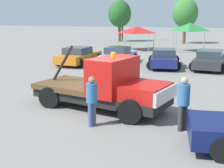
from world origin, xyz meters
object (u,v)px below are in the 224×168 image
at_px(parked_car_navy, 164,58).
at_px(canopy_tent_green, 190,27).
at_px(tow_truck, 108,87).
at_px(person_at_hood, 92,98).
at_px(person_near_truck, 184,100).
at_px(tree_left, 120,14).
at_px(utility_pole, 122,7).
at_px(parked_car_skyblue, 118,56).
at_px(tree_center, 185,13).
at_px(parked_car_orange, 79,56).
at_px(parked_car_charcoal, 210,60).
at_px(canopy_tent_red, 137,30).

bearing_deg(parked_car_navy, canopy_tent_green, -13.96).
distance_m(tow_truck, person_at_hood, 1.97).
bearing_deg(canopy_tent_green, person_near_truck, -87.12).
distance_m(tree_left, utility_pole, 1.34).
relative_size(tow_truck, parked_car_navy, 1.25).
distance_m(parked_car_navy, tree_left, 22.03).
height_order(parked_car_skyblue, tree_center, tree_center).
bearing_deg(tow_truck, utility_pole, 118.64).
height_order(person_at_hood, utility_pole, utility_pole).
xyz_separation_m(person_at_hood, parked_car_orange, (-5.76, 12.50, -0.36)).
height_order(tow_truck, parked_car_skyblue, tow_truck).
relative_size(parked_car_skyblue, canopy_tent_green, 1.53).
distance_m(person_near_truck, person_at_hood, 3.07).
relative_size(parked_car_orange, parked_car_charcoal, 0.97).
height_order(person_near_truck, parked_car_orange, person_near_truck).
bearing_deg(utility_pole, parked_car_navy, -67.18).
bearing_deg(canopy_tent_green, parked_car_orange, -124.48).
height_order(person_at_hood, canopy_tent_red, canopy_tent_red).
xyz_separation_m(parked_car_orange, utility_pole, (-2.28, 21.41, 4.13)).
relative_size(canopy_tent_green, tree_center, 0.52).
xyz_separation_m(tree_left, utility_pole, (0.16, 0.91, 0.98)).
xyz_separation_m(parked_car_charcoal, utility_pole, (-11.97, 20.66, 4.13)).
bearing_deg(canopy_tent_green, canopy_tent_red, -177.71).
bearing_deg(canopy_tent_red, tow_truck, -80.57).
distance_m(parked_car_orange, canopy_tent_green, 13.60).
relative_size(tow_truck, parked_car_orange, 1.28).
relative_size(canopy_tent_red, canopy_tent_green, 1.09).
relative_size(parked_car_navy, canopy_tent_red, 1.49).
distance_m(parked_car_charcoal, canopy_tent_red, 12.73).
bearing_deg(parked_car_skyblue, parked_car_navy, -94.29).
height_order(parked_car_orange, utility_pole, utility_pole).
distance_m(canopy_tent_green, tree_left, 13.83).
xyz_separation_m(tow_truck, canopy_tent_green, (1.93, 21.64, 1.58)).
height_order(person_near_truck, canopy_tent_green, canopy_tent_green).
height_order(parked_car_orange, parked_car_navy, same).
height_order(person_at_hood, tree_center, tree_center).
height_order(tow_truck, parked_car_navy, tow_truck).
height_order(parked_car_orange, tree_center, tree_center).
distance_m(parked_car_skyblue, tree_center, 19.60).
height_order(tow_truck, tree_center, tree_center).
distance_m(person_at_hood, tree_left, 34.12).
distance_m(person_near_truck, canopy_tent_green, 23.21).
bearing_deg(tow_truck, parked_car_charcoal, 85.13).
bearing_deg(tow_truck, parked_car_skyblue, 118.29).
relative_size(parked_car_orange, canopy_tent_red, 1.45).
bearing_deg(person_near_truck, parked_car_skyblue, 147.67).
xyz_separation_m(parked_car_skyblue, utility_pole, (-5.16, 20.36, 4.14)).
bearing_deg(tree_center, utility_pole, 171.07).
relative_size(person_near_truck, parked_car_skyblue, 0.40).
distance_m(tow_truck, parked_car_navy, 11.17).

